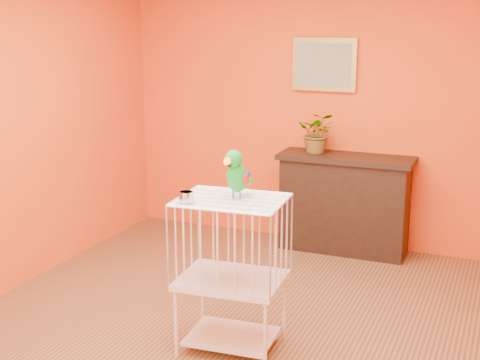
% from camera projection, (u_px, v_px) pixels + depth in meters
% --- Properties ---
extents(ground, '(4.50, 4.50, 0.00)m').
position_uv_depth(ground, '(231.00, 335.00, 4.73)').
color(ground, brown).
rests_on(ground, ground).
extents(room_shell, '(4.50, 4.50, 4.50)m').
position_uv_depth(room_shell, '(230.00, 112.00, 4.35)').
color(room_shell, '#EC4E16').
rests_on(room_shell, ground).
extents(console_cabinet, '(1.26, 0.45, 0.93)m').
position_uv_depth(console_cabinet, '(344.00, 204.00, 6.33)').
color(console_cabinet, black).
rests_on(console_cabinet, ground).
extents(potted_plant, '(0.41, 0.44, 0.31)m').
position_uv_depth(potted_plant, '(318.00, 137.00, 6.29)').
color(potted_plant, '#26722D').
rests_on(potted_plant, console_cabinet).
extents(framed_picture, '(0.62, 0.04, 0.50)m').
position_uv_depth(framed_picture, '(324.00, 65.00, 6.30)').
color(framed_picture, '#A18839').
rests_on(framed_picture, room_shell).
extents(birdcage, '(0.72, 0.57, 1.05)m').
position_uv_depth(birdcage, '(231.00, 272.00, 4.42)').
color(birdcage, silver).
rests_on(birdcage, ground).
extents(feed_cup, '(0.09, 0.09, 0.07)m').
position_uv_depth(feed_cup, '(186.00, 197.00, 4.22)').
color(feed_cup, silver).
rests_on(feed_cup, birdcage).
extents(parrot, '(0.16, 0.29, 0.33)m').
position_uv_depth(parrot, '(237.00, 173.00, 4.28)').
color(parrot, '#59544C').
rests_on(parrot, birdcage).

